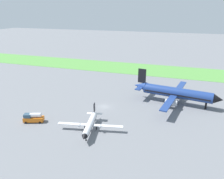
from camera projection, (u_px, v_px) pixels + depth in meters
ground_plane at (104, 107)px, 86.92m from camera, size 600.00×600.00×0.00m
grass_taxiway_strip at (138, 69)px, 141.45m from camera, size 360.00×28.00×0.08m
airplane_midfield_jet at (175, 93)px, 88.52m from camera, size 34.64×35.17×12.47m
airplane_foreground_turboprop at (90, 124)px, 69.25m from camera, size 20.18×17.37×6.10m
fuel_truck_near_gate at (33, 118)px, 74.70m from camera, size 6.93×4.48×3.29m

